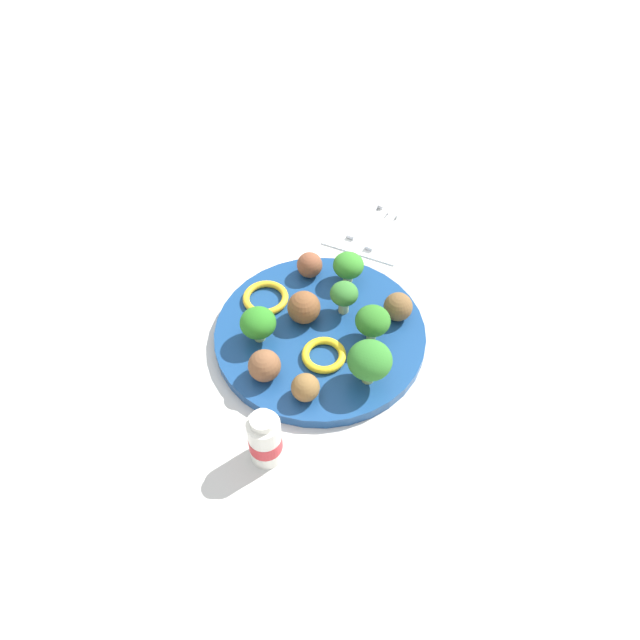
{
  "coord_description": "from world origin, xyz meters",
  "views": [
    {
      "loc": [
        -0.47,
        -0.16,
        0.61
      ],
      "look_at": [
        0.0,
        0.0,
        0.04
      ],
      "focal_mm": 32.59,
      "sensor_mm": 36.0,
      "label": 1
    }
  ],
  "objects_px": {
    "plate": "(320,334)",
    "broccoli_floret_front_right": "(373,321)",
    "meatball_center": "(305,387)",
    "yogurt_bottle": "(263,439)",
    "knife": "(389,219)",
    "fork": "(369,213)",
    "meatball_mid_right": "(310,265)",
    "broccoli_floret_front_left": "(348,266)",
    "meatball_back_right": "(264,366)",
    "meatball_mid_left": "(398,307)",
    "pepper_ring_near_rim": "(324,355)",
    "broccoli_floret_center": "(344,295)",
    "meatball_far_rim": "(304,307)",
    "broccoli_floret_near_rim": "(258,323)",
    "napkin": "(377,221)",
    "pepper_ring_front_right": "(266,298)",
    "broccoli_floret_mid_right": "(370,361)"
  },
  "relations": [
    {
      "from": "meatball_back_right",
      "to": "knife",
      "type": "distance_m",
      "value": 0.36
    },
    {
      "from": "meatball_mid_right",
      "to": "broccoli_floret_front_right",
      "type": "bearing_deg",
      "value": -126.14
    },
    {
      "from": "plate",
      "to": "meatball_center",
      "type": "relative_size",
      "value": 8.07
    },
    {
      "from": "broccoli_floret_center",
      "to": "meatball_far_rim",
      "type": "xyz_separation_m",
      "value": [
        -0.03,
        0.05,
        -0.01
      ]
    },
    {
      "from": "meatball_far_rim",
      "to": "meatball_mid_right",
      "type": "bearing_deg",
      "value": 14.84
    },
    {
      "from": "meatball_mid_left",
      "to": "meatball_mid_right",
      "type": "bearing_deg",
      "value": 74.8
    },
    {
      "from": "broccoli_floret_center",
      "to": "pepper_ring_near_rim",
      "type": "xyz_separation_m",
      "value": [
        -0.08,
        -0.0,
        -0.03
      ]
    },
    {
      "from": "pepper_ring_near_rim",
      "to": "knife",
      "type": "bearing_deg",
      "value": -1.29
    },
    {
      "from": "meatball_far_rim",
      "to": "pepper_ring_front_right",
      "type": "height_order",
      "value": "meatball_far_rim"
    },
    {
      "from": "pepper_ring_near_rim",
      "to": "meatball_far_rim",
      "type": "bearing_deg",
      "value": 40.9
    },
    {
      "from": "fork",
      "to": "meatball_center",
      "type": "bearing_deg",
      "value": -175.83
    },
    {
      "from": "meatball_mid_right",
      "to": "knife",
      "type": "relative_size",
      "value": 0.25
    },
    {
      "from": "knife",
      "to": "meatball_mid_right",
      "type": "bearing_deg",
      "value": 155.95
    },
    {
      "from": "meatball_mid_left",
      "to": "fork",
      "type": "relative_size",
      "value": 0.32
    },
    {
      "from": "broccoli_floret_near_rim",
      "to": "napkin",
      "type": "bearing_deg",
      "value": -14.59
    },
    {
      "from": "broccoli_floret_mid_right",
      "to": "fork",
      "type": "relative_size",
      "value": 0.51
    },
    {
      "from": "meatball_back_right",
      "to": "napkin",
      "type": "height_order",
      "value": "meatball_back_right"
    },
    {
      "from": "broccoli_floret_near_rim",
      "to": "meatball_back_right",
      "type": "distance_m",
      "value": 0.06
    },
    {
      "from": "broccoli_floret_front_left",
      "to": "meatball_mid_right",
      "type": "distance_m",
      "value": 0.06
    },
    {
      "from": "plate",
      "to": "knife",
      "type": "bearing_deg",
      "value": -5.77
    },
    {
      "from": "broccoli_floret_center",
      "to": "pepper_ring_front_right",
      "type": "distance_m",
      "value": 0.11
    },
    {
      "from": "plate",
      "to": "broccoli_floret_front_right",
      "type": "xyz_separation_m",
      "value": [
        0.01,
        -0.07,
        0.04
      ]
    },
    {
      "from": "pepper_ring_near_rim",
      "to": "napkin",
      "type": "distance_m",
      "value": 0.3
    },
    {
      "from": "napkin",
      "to": "knife",
      "type": "height_order",
      "value": "knife"
    },
    {
      "from": "plate",
      "to": "broccoli_floret_near_rim",
      "type": "relative_size",
      "value": 5.64
    },
    {
      "from": "napkin",
      "to": "meatball_center",
      "type": "bearing_deg",
      "value": -178.37
    },
    {
      "from": "broccoli_floret_front_left",
      "to": "pepper_ring_near_rim",
      "type": "distance_m",
      "value": 0.14
    },
    {
      "from": "napkin",
      "to": "broccoli_floret_center",
      "type": "bearing_deg",
      "value": -176.97
    },
    {
      "from": "meatball_center",
      "to": "yogurt_bottle",
      "type": "xyz_separation_m",
      "value": [
        -0.08,
        0.02,
        0.0
      ]
    },
    {
      "from": "broccoli_floret_center",
      "to": "meatball_mid_left",
      "type": "distance_m",
      "value": 0.07
    },
    {
      "from": "broccoli_floret_front_left",
      "to": "meatball_back_right",
      "type": "height_order",
      "value": "broccoli_floret_front_left"
    },
    {
      "from": "broccoli_floret_near_rim",
      "to": "yogurt_bottle",
      "type": "xyz_separation_m",
      "value": [
        -0.14,
        -0.07,
        -0.01
      ]
    },
    {
      "from": "plate",
      "to": "pepper_ring_near_rim",
      "type": "distance_m",
      "value": 0.05
    },
    {
      "from": "meatball_center",
      "to": "knife",
      "type": "distance_m",
      "value": 0.37
    },
    {
      "from": "broccoli_floret_center",
      "to": "meatball_mid_right",
      "type": "distance_m",
      "value": 0.09
    },
    {
      "from": "broccoli_floret_front_left",
      "to": "napkin",
      "type": "height_order",
      "value": "broccoli_floret_front_left"
    },
    {
      "from": "broccoli_floret_mid_right",
      "to": "meatball_mid_right",
      "type": "distance_m",
      "value": 0.2
    },
    {
      "from": "broccoli_floret_near_rim",
      "to": "broccoli_floret_mid_right",
      "type": "bearing_deg",
      "value": -96.33
    },
    {
      "from": "meatball_back_right",
      "to": "meatball_mid_right",
      "type": "distance_m",
      "value": 0.19
    },
    {
      "from": "broccoli_floret_center",
      "to": "fork",
      "type": "height_order",
      "value": "broccoli_floret_center"
    },
    {
      "from": "meatball_center",
      "to": "broccoli_floret_front_right",
      "type": "bearing_deg",
      "value": -23.76
    },
    {
      "from": "pepper_ring_near_rim",
      "to": "yogurt_bottle",
      "type": "bearing_deg",
      "value": 171.02
    },
    {
      "from": "pepper_ring_front_right",
      "to": "knife",
      "type": "relative_size",
      "value": 0.44
    },
    {
      "from": "yogurt_bottle",
      "to": "knife",
      "type": "bearing_deg",
      "value": -3.76
    },
    {
      "from": "broccoli_floret_front_left",
      "to": "meatball_far_rim",
      "type": "distance_m",
      "value": 0.09
    },
    {
      "from": "meatball_mid_right",
      "to": "fork",
      "type": "relative_size",
      "value": 0.3
    },
    {
      "from": "broccoli_floret_front_right",
      "to": "broccoli_floret_mid_right",
      "type": "bearing_deg",
      "value": -167.56
    },
    {
      "from": "fork",
      "to": "meatball_mid_right",
      "type": "bearing_deg",
      "value": 167.14
    },
    {
      "from": "meatball_mid_right",
      "to": "fork",
      "type": "xyz_separation_m",
      "value": [
        0.17,
        -0.04,
        -0.03
      ]
    },
    {
      "from": "pepper_ring_near_rim",
      "to": "broccoli_floret_center",
      "type": "bearing_deg",
      "value": 0.6
    }
  ]
}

